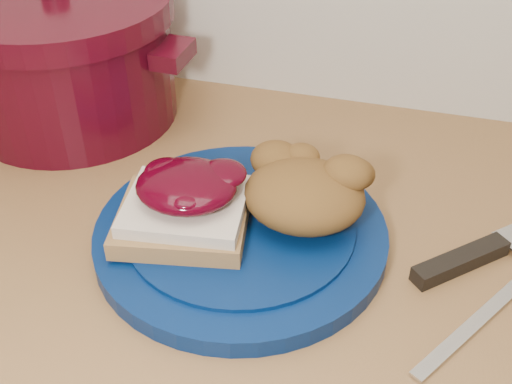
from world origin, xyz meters
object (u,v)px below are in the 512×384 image
(plate, at_px, (241,234))
(chef_knife, at_px, (491,248))
(butter_knife, at_px, (473,325))
(pepper_grinder, at_px, (70,50))
(dutch_oven, at_px, (66,56))

(plate, distance_m, chef_knife, 0.24)
(plate, xyz_separation_m, chef_knife, (0.24, 0.05, -0.00))
(butter_knife, bearing_deg, chef_knife, 24.08)
(chef_knife, bearing_deg, pepper_grinder, 117.56)
(plate, distance_m, pepper_grinder, 0.39)
(dutch_oven, height_order, pepper_grinder, dutch_oven)
(chef_knife, relative_size, pepper_grinder, 1.79)
(butter_knife, bearing_deg, plate, 109.27)
(chef_knife, height_order, dutch_oven, dutch_oven)
(butter_knife, distance_m, dutch_oven, 0.56)
(dutch_oven, distance_m, pepper_grinder, 0.06)
(pepper_grinder, bearing_deg, butter_knife, -28.44)
(butter_knife, height_order, dutch_oven, dutch_oven)
(plate, relative_size, chef_knife, 1.29)
(chef_knife, relative_size, butter_knife, 1.38)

